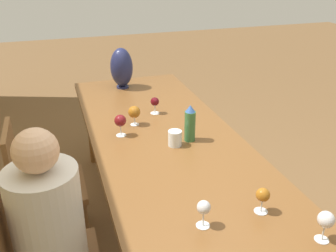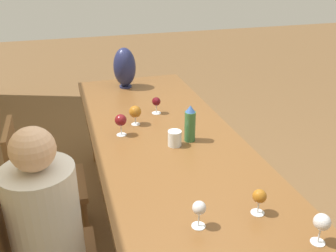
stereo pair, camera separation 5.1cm
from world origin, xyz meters
The scene contains 13 objects.
ground_plane centered at (0.00, 0.00, 0.00)m, with size 14.00×14.00×0.00m, color brown.
dining_table centered at (0.00, 0.00, 0.69)m, with size 2.66×0.92×0.76m.
water_bottle centered at (-0.01, -0.13, 0.88)m, with size 0.07×0.07×0.23m.
water_tumbler centered at (-0.05, -0.02, 0.81)m, with size 0.08×0.08×0.10m.
vase centered at (1.09, 0.07, 0.94)m, with size 0.19×0.19×0.34m.
wine_glass_0 centered at (-0.78, 0.10, 0.86)m, with size 0.06×0.06×0.13m.
wine_glass_1 centered at (-1.01, -0.33, 0.86)m, with size 0.07×0.07×0.14m.
wine_glass_3 centered at (0.31, 0.14, 0.86)m, with size 0.08×0.08×0.14m.
wine_glass_4 centered at (0.18, 0.27, 0.86)m, with size 0.08×0.08×0.14m.
wine_glass_5 centered at (-0.77, -0.19, 0.85)m, with size 0.06×0.06×0.12m.
wine_glass_6 centered at (0.46, -0.04, 0.85)m, with size 0.07×0.07×0.12m.
chair_far centered at (0.22, 0.81, 0.48)m, with size 0.44×0.44×0.89m.
person_near centered at (-0.48, 0.73, 0.63)m, with size 0.33×0.33×1.18m.
Camera 1 is at (-1.95, 0.63, 1.84)m, focal length 40.00 mm.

